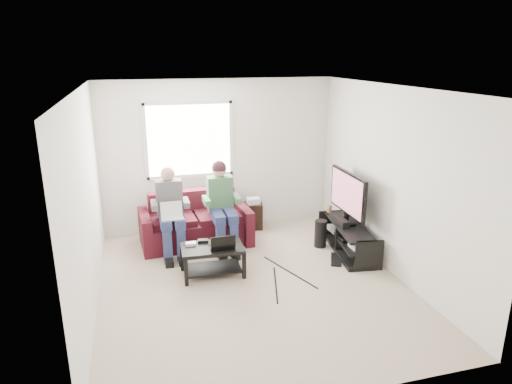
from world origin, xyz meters
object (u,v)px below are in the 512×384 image
subwoofer (321,234)px  coffee_table (212,254)px  tv (348,195)px  sofa (195,225)px  tv_stand (348,240)px  end_table (253,214)px

subwoofer → coffee_table: bearing=-164.8°
coffee_table → tv: (2.17, 0.29, 0.60)m
sofa → tv_stand: bearing=-24.5°
subwoofer → end_table: bearing=127.5°
coffee_table → tv: 2.28m
tv → subwoofer: (-0.33, 0.21, -0.70)m
end_table → tv: bearing=-48.1°
tv → subwoofer: bearing=147.2°
coffee_table → tv: size_ratio=0.80×
tv → subwoofer: 0.80m
coffee_table → tv_stand: bearing=5.0°
sofa → tv_stand: (2.25, -1.02, -0.10)m
tv → subwoofer: size_ratio=2.48×
sofa → coffee_table: bearing=-86.6°
sofa → tv_stand: 2.47m
sofa → end_table: (1.09, 0.37, -0.05)m
sofa → end_table: bearing=18.5°
tv_stand → subwoofer: 0.45m
subwoofer → end_table: 1.36m
sofa → end_table: size_ratio=3.20×
tv_stand → subwoofer: bearing=136.7°
coffee_table → tv: tv is taller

